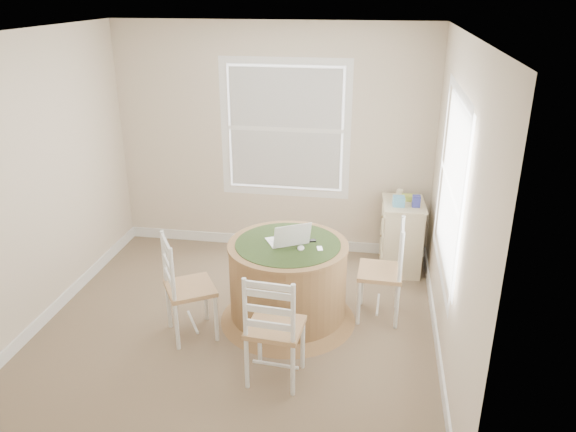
# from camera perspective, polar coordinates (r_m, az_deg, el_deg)

# --- Properties ---
(room) EXTENTS (3.64, 3.64, 2.64)m
(room) POSITION_cam_1_polar(r_m,az_deg,el_deg) (4.82, -3.30, 2.60)
(room) COLOR #897257
(room) RESTS_ON ground
(round_table) EXTENTS (1.27, 1.27, 0.79)m
(round_table) POSITION_cam_1_polar(r_m,az_deg,el_deg) (5.20, -0.01, -6.39)
(round_table) COLOR olive
(round_table) RESTS_ON ground
(chair_left) EXTENTS (0.56, 0.57, 0.95)m
(chair_left) POSITION_cam_1_polar(r_m,az_deg,el_deg) (5.03, -9.91, -7.17)
(chair_left) COLOR white
(chair_left) RESTS_ON ground
(chair_near) EXTENTS (0.45, 0.43, 0.95)m
(chair_near) POSITION_cam_1_polar(r_m,az_deg,el_deg) (4.44, -1.31, -11.19)
(chair_near) COLOR white
(chair_near) RESTS_ON ground
(chair_right) EXTENTS (0.41, 0.43, 0.95)m
(chair_right) POSITION_cam_1_polar(r_m,az_deg,el_deg) (5.29, 9.35, -5.57)
(chair_right) COLOR white
(chair_right) RESTS_ON ground
(laptop) EXTENTS (0.44, 0.43, 0.24)m
(laptop) POSITION_cam_1_polar(r_m,az_deg,el_deg) (5.04, 0.01, -2.42)
(laptop) COLOR white
(laptop) RESTS_ON round_table
(mouse) EXTENTS (0.08, 0.11, 0.03)m
(mouse) POSITION_cam_1_polar(r_m,az_deg,el_deg) (4.93, 1.31, -3.29)
(mouse) COLOR white
(mouse) RESTS_ON round_table
(phone) EXTENTS (0.07, 0.10, 0.02)m
(phone) POSITION_cam_1_polar(r_m,az_deg,el_deg) (4.95, 3.25, -3.37)
(phone) COLOR #B7BABF
(phone) RESTS_ON round_table
(keys) EXTENTS (0.07, 0.06, 0.02)m
(keys) POSITION_cam_1_polar(r_m,az_deg,el_deg) (5.08, 2.50, -2.56)
(keys) COLOR black
(keys) RESTS_ON round_table
(corner_chest) EXTENTS (0.47, 0.61, 0.79)m
(corner_chest) POSITION_cam_1_polar(r_m,az_deg,el_deg) (6.25, 11.42, -2.01)
(corner_chest) COLOR beige
(corner_chest) RESTS_ON ground
(tissue_box) EXTENTS (0.13, 0.13, 0.10)m
(tissue_box) POSITION_cam_1_polar(r_m,az_deg,el_deg) (5.99, 11.17, 1.48)
(tissue_box) COLOR #5EADD7
(tissue_box) RESTS_ON corner_chest
(box_yellow) EXTENTS (0.16, 0.11, 0.06)m
(box_yellow) POSITION_cam_1_polar(r_m,az_deg,el_deg) (6.17, 12.23, 1.84)
(box_yellow) COLOR #BECF49
(box_yellow) RESTS_ON corner_chest
(box_blue) EXTENTS (0.08, 0.08, 0.12)m
(box_blue) POSITION_cam_1_polar(r_m,az_deg,el_deg) (6.00, 12.92, 1.47)
(box_blue) COLOR #343A9E
(box_blue) RESTS_ON corner_chest
(cup_cream) EXTENTS (0.07, 0.07, 0.09)m
(cup_cream) POSITION_cam_1_polar(r_m,az_deg,el_deg) (6.23, 11.26, 2.25)
(cup_cream) COLOR beige
(cup_cream) RESTS_ON corner_chest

